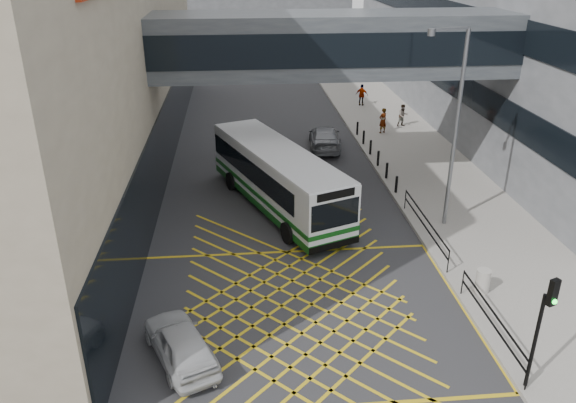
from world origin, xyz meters
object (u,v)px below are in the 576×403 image
object	(u,v)px
traffic_light	(544,319)
litter_bin	(483,281)
car_white	(180,342)
car_silver	(325,137)
street_lamp	(453,119)
pedestrian_b	(403,115)
car_dark	(293,174)
pedestrian_c	(362,95)
pedestrian_a	(383,121)
bus	(277,176)

from	to	relation	value
traffic_light	litter_bin	world-z (taller)	traffic_light
car_white	car_silver	distance (m)	21.34
car_white	car_silver	xyz separation A→B (m)	(7.60, 19.94, 0.09)
street_lamp	pedestrian_b	world-z (taller)	street_lamp
street_lamp	car_dark	bearing A→B (deg)	123.25
traffic_light	pedestrian_c	size ratio (longest dim) A/B	2.20
car_white	street_lamp	world-z (taller)	street_lamp
street_lamp	litter_bin	world-z (taller)	street_lamp
car_white	car_dark	xyz separation A→B (m)	(4.92, 13.86, 0.04)
street_lamp	litter_bin	bearing A→B (deg)	-109.14
street_lamp	pedestrian_a	bearing A→B (deg)	71.76
car_dark	pedestrian_c	world-z (taller)	pedestrian_c
traffic_light	pedestrian_c	bearing A→B (deg)	64.94
pedestrian_a	car_silver	bearing A→B (deg)	-0.26
car_silver	litter_bin	distance (m)	17.62
car_white	car_dark	world-z (taller)	car_dark
car_dark	traffic_light	xyz separation A→B (m)	(5.31, -16.24, 1.91)
car_dark	pedestrian_b	world-z (taller)	pedestrian_b
pedestrian_a	street_lamp	bearing A→B (deg)	58.56
pedestrian_b	car_white	bearing A→B (deg)	-134.65
traffic_light	pedestrian_a	size ratio (longest dim) A/B	2.16
pedestrian_a	pedestrian_c	world-z (taller)	pedestrian_a
pedestrian_a	pedestrian_c	xyz separation A→B (m)	(0.12, 7.42, -0.01)
bus	traffic_light	xyz separation A→B (m)	(6.38, -13.58, 0.97)
litter_bin	pedestrian_a	xyz separation A→B (m)	(1.09, 19.67, 0.41)
car_silver	pedestrian_b	bearing A→B (deg)	-142.96
pedestrian_a	traffic_light	bearing A→B (deg)	57.39
car_dark	pedestrian_a	xyz separation A→B (m)	(7.08, 8.44, 0.34)
car_dark	street_lamp	bearing A→B (deg)	152.21
car_dark	car_silver	size ratio (longest dim) A/B	0.93
pedestrian_c	traffic_light	bearing A→B (deg)	110.84
pedestrian_b	litter_bin	bearing A→B (deg)	-112.31
car_white	litter_bin	world-z (taller)	car_white
car_white	pedestrian_b	xyz separation A→B (m)	(13.82, 23.73, 0.29)
car_white	pedestrian_a	xyz separation A→B (m)	(12.00, 22.30, 0.37)
bus	street_lamp	size ratio (longest dim) A/B	1.25
traffic_light	street_lamp	world-z (taller)	street_lamp
street_lamp	pedestrian_a	world-z (taller)	street_lamp
traffic_light	pedestrian_c	world-z (taller)	traffic_light
traffic_light	pedestrian_b	world-z (taller)	traffic_light
traffic_light	pedestrian_b	distance (m)	26.40
bus	street_lamp	xyz separation A→B (m)	(7.43, -2.95, 3.56)
car_silver	litter_bin	world-z (taller)	car_silver
pedestrian_a	bus	bearing A→B (deg)	25.21
car_silver	litter_bin	bearing A→B (deg)	106.52
car_dark	car_white	bearing A→B (deg)	84.10
litter_bin	traffic_light	bearing A→B (deg)	-97.68
street_lamp	bus	bearing A→B (deg)	142.99
car_white	litter_bin	bearing A→B (deg)	169.95
street_lamp	pedestrian_b	size ratio (longest dim) A/B	5.61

